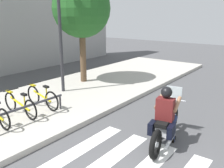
% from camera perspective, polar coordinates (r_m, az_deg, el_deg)
% --- Properties ---
extents(crosswalk_stripe_3, '(2.80, 0.40, 0.01)m').
position_cam_1_polar(crosswalk_stripe_3, '(5.57, -1.21, -17.22)').
color(crosswalk_stripe_3, white).
rests_on(crosswalk_stripe_3, ground).
extents(crosswalk_stripe_4, '(2.80, 0.40, 0.01)m').
position_cam_1_polar(crosswalk_stripe_4, '(6.03, -7.40, -14.60)').
color(crosswalk_stripe_4, white).
rests_on(crosswalk_stripe_4, ground).
extents(motorcycle, '(2.22, 0.79, 1.25)m').
position_cam_1_polar(motorcycle, '(6.23, 12.23, -9.02)').
color(motorcycle, black).
rests_on(motorcycle, ground).
extents(rider, '(0.69, 0.61, 1.45)m').
position_cam_1_polar(rider, '(6.02, 12.21, -6.10)').
color(rider, '#591919').
rests_on(rider, ground).
extents(bicycle_5, '(0.48, 1.67, 0.73)m').
position_cam_1_polar(bicycle_5, '(7.78, -20.29, -4.42)').
color(bicycle_5, black).
rests_on(bicycle_5, sidewalk).
extents(bicycle_6, '(0.48, 1.59, 0.76)m').
position_cam_1_polar(bicycle_6, '(8.20, -15.66, -2.90)').
color(bicycle_6, black).
rests_on(bicycle_6, sidewalk).
extents(street_lamp, '(0.28, 0.28, 4.61)m').
position_cam_1_polar(street_lamp, '(9.45, -11.88, 13.78)').
color(street_lamp, '#2D2D33').
rests_on(street_lamp, ground).
extents(tree_near_rack, '(2.42, 2.42, 4.47)m').
position_cam_1_polar(tree_near_rack, '(10.83, -6.98, 16.64)').
color(tree_near_rack, brown).
rests_on(tree_near_rack, ground).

